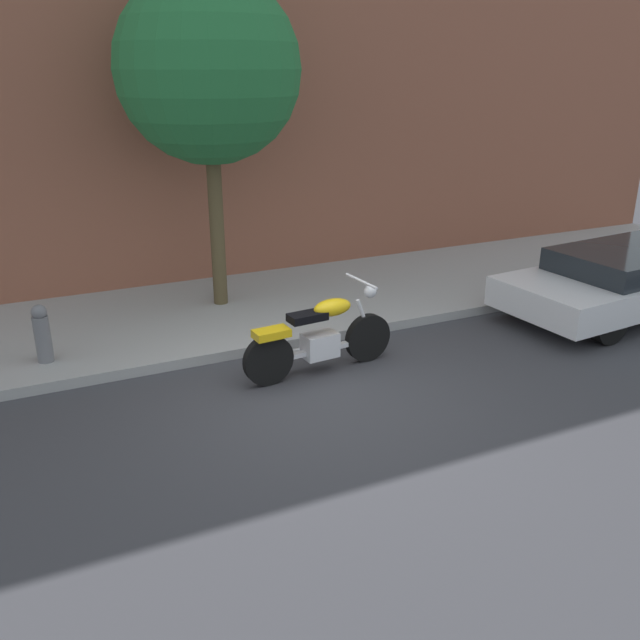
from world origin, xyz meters
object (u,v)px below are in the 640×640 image
(fire_hydrant, at_px, (43,338))
(street_tree, at_px, (208,70))
(parked_car_white, at_px, (632,277))
(motorcycle, at_px, (320,337))

(fire_hydrant, bearing_deg, street_tree, 24.54)
(street_tree, relative_size, fire_hydrant, 5.50)
(parked_car_white, height_order, street_tree, street_tree)
(motorcycle, bearing_deg, parked_car_white, 0.06)
(motorcycle, distance_m, parked_car_white, 5.46)
(street_tree, bearing_deg, parked_car_white, -24.76)
(motorcycle, bearing_deg, fire_hydrant, 154.68)
(motorcycle, relative_size, parked_car_white, 0.45)
(motorcycle, height_order, parked_car_white, motorcycle)
(street_tree, xyz_separation_m, fire_hydrant, (-2.71, -1.24, -3.17))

